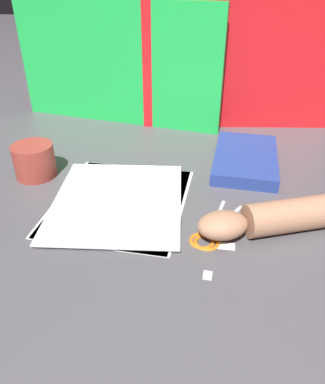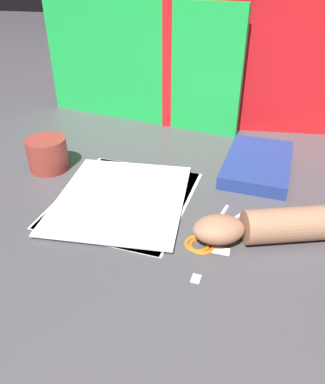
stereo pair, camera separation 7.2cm
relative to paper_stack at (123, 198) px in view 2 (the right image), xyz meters
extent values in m
plane|color=#4C494F|center=(0.07, 0.00, 0.00)|extent=(6.00, 6.00, 0.00)
cube|color=green|center=(-0.10, 0.46, 0.17)|extent=(0.63, 0.15, 0.35)
cube|color=red|center=(0.27, 0.46, 0.18)|extent=(0.57, 0.07, 0.37)
cube|color=white|center=(0.00, 0.00, 0.00)|extent=(0.30, 0.34, 0.00)
cube|color=white|center=(0.00, 0.00, 0.00)|extent=(0.29, 0.33, 0.00)
cube|color=white|center=(0.00, 0.00, 0.00)|extent=(0.29, 0.33, 0.00)
cube|color=navy|center=(0.28, 0.21, 0.01)|extent=(0.18, 0.27, 0.03)
sphere|color=silver|center=(0.19, -0.09, 0.00)|extent=(0.01, 0.01, 0.01)
cylinder|color=silver|center=(0.21, -0.03, 0.00)|extent=(0.04, 0.11, 0.01)
torus|color=orange|center=(0.19, -0.11, 0.00)|extent=(0.06, 0.06, 0.01)
cylinder|color=silver|center=(0.23, -0.04, 0.00)|extent=(0.07, 0.10, 0.01)
torus|color=orange|center=(0.18, -0.11, 0.00)|extent=(0.07, 0.07, 0.01)
cylinder|color=#A87556|center=(0.35, -0.05, 0.03)|extent=(0.20, 0.12, 0.06)
ellipsoid|color=#A87556|center=(0.21, -0.10, 0.03)|extent=(0.11, 0.09, 0.05)
cube|color=white|center=(0.22, -0.12, 0.00)|extent=(0.03, 0.02, 0.00)
cube|color=white|center=(0.19, -0.20, 0.00)|extent=(0.02, 0.02, 0.00)
cylinder|color=#99382D|center=(-0.22, 0.09, 0.03)|extent=(0.10, 0.10, 0.08)
camera|label=1|loc=(0.16, -0.65, 0.44)|focal=35.00mm
camera|label=2|loc=(0.24, -0.64, 0.44)|focal=35.00mm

